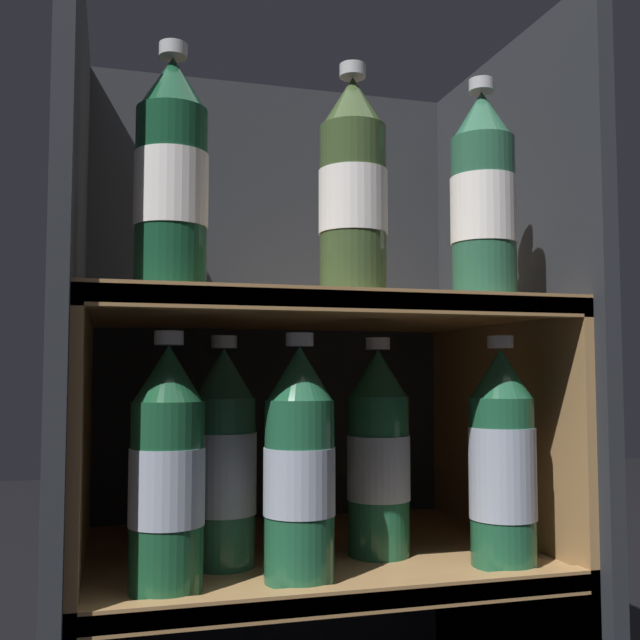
% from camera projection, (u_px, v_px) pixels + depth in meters
% --- Properties ---
extents(fridge_back_wall, '(0.59, 0.02, 0.94)m').
position_uv_depth(fridge_back_wall, '(272.00, 389.00, 1.14)').
color(fridge_back_wall, '#23262B').
rests_on(fridge_back_wall, ground_plane).
extents(fridge_side_left, '(0.02, 0.44, 0.94)m').
position_uv_depth(fridge_side_left, '(68.00, 394.00, 0.86)').
color(fridge_side_left, '#23262B').
rests_on(fridge_side_left, ground_plane).
extents(fridge_side_right, '(0.02, 0.44, 0.94)m').
position_uv_depth(fridge_side_right, '(510.00, 391.00, 1.02)').
color(fridge_side_right, '#23262B').
rests_on(fridge_side_right, ground_plane).
extents(shelf_lower, '(0.55, 0.40, 0.28)m').
position_uv_depth(shelf_lower, '(309.00, 600.00, 0.91)').
color(shelf_lower, '#9E7547').
rests_on(shelf_lower, ground_plane).
extents(shelf_upper, '(0.55, 0.40, 0.58)m').
position_uv_depth(shelf_upper, '(308.00, 443.00, 0.93)').
color(shelf_upper, '#9E7547').
rests_on(shelf_upper, ground_plane).
extents(bottle_upper_front_0, '(0.08, 0.08, 0.26)m').
position_uv_depth(bottle_upper_front_0, '(171.00, 178.00, 0.77)').
color(bottle_upper_front_0, '#144228').
rests_on(bottle_upper_front_0, shelf_upper).
extents(bottle_upper_front_1, '(0.08, 0.08, 0.26)m').
position_uv_depth(bottle_upper_front_1, '(353.00, 190.00, 0.82)').
color(bottle_upper_front_1, '#384C28').
rests_on(bottle_upper_front_1, shelf_upper).
extents(bottle_upper_front_2, '(0.08, 0.08, 0.26)m').
position_uv_depth(bottle_upper_front_2, '(483.00, 200.00, 0.86)').
color(bottle_upper_front_2, '#285B42').
rests_on(bottle_upper_front_2, shelf_upper).
extents(bottle_lower_front_0, '(0.08, 0.08, 0.26)m').
position_uv_depth(bottle_lower_front_0, '(167.00, 473.00, 0.75)').
color(bottle_lower_front_0, '#194C2D').
rests_on(bottle_lower_front_0, shelf_lower).
extents(bottle_lower_front_1, '(0.08, 0.08, 0.26)m').
position_uv_depth(bottle_lower_front_1, '(299.00, 468.00, 0.78)').
color(bottle_lower_front_1, '#1E5638').
rests_on(bottle_lower_front_1, shelf_lower).
extents(bottle_lower_front_2, '(0.08, 0.08, 0.26)m').
position_uv_depth(bottle_lower_front_2, '(502.00, 462.00, 0.85)').
color(bottle_lower_front_2, '#1E5638').
rests_on(bottle_lower_front_2, shelf_lower).
extents(bottle_lower_back_0, '(0.08, 0.08, 0.26)m').
position_uv_depth(bottle_lower_back_0, '(223.00, 461.00, 0.84)').
color(bottle_lower_back_0, '#285B42').
rests_on(bottle_lower_back_0, shelf_lower).
extents(bottle_lower_back_1, '(0.08, 0.08, 0.26)m').
position_uv_depth(bottle_lower_back_1, '(378.00, 456.00, 0.89)').
color(bottle_lower_back_1, '#1E5638').
rests_on(bottle_lower_back_1, shelf_lower).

